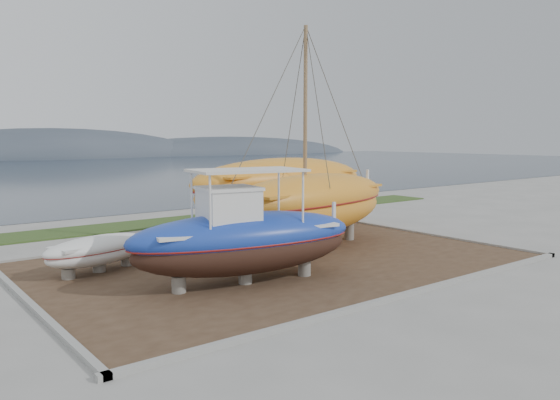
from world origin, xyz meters
TOP-DOWN VIEW (x-y plane):
  - ground at (0.00, 0.00)m, footprint 140.00×140.00m
  - dirt_patch at (0.00, 4.00)m, footprint 18.00×12.00m
  - curb_frame at (0.00, 4.00)m, footprint 18.60×12.60m
  - grass_strip at (0.00, 15.50)m, footprint 44.00×3.00m
  - blue_caique at (-3.00, 1.96)m, footprint 8.02×3.72m
  - white_dinghy at (-6.19, 6.43)m, footprint 4.44×2.64m
  - orange_sailboat at (2.38, 4.81)m, footprint 10.12×4.67m
  - orange_bare_hull at (4.27, 9.23)m, footprint 11.18×4.08m

SIDE VIEW (x-z plane):
  - ground at x=0.00m, z-range 0.00..0.00m
  - dirt_patch at x=0.00m, z-range 0.00..0.06m
  - grass_strip at x=0.00m, z-range 0.00..0.08m
  - curb_frame at x=0.00m, z-range 0.00..0.15m
  - white_dinghy at x=-6.19m, z-range 0.06..1.31m
  - orange_bare_hull at x=4.27m, z-range 0.06..3.66m
  - blue_caique at x=-3.00m, z-range 0.06..3.78m
  - orange_sailboat at x=2.38m, z-range 0.06..9.25m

